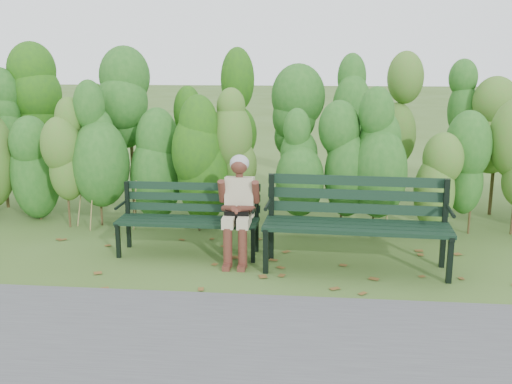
# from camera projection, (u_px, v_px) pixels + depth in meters

# --- Properties ---
(ground) EXTENTS (80.00, 80.00, 0.00)m
(ground) POSITION_uv_depth(u_px,v_px,m) (253.00, 263.00, 6.80)
(ground) COLOR #3E591F
(footpath) EXTENTS (60.00, 2.50, 0.01)m
(footpath) POSITION_uv_depth(u_px,v_px,m) (223.00, 358.00, 4.67)
(footpath) COLOR #474749
(footpath) RESTS_ON ground
(hedge_band) EXTENTS (11.04, 1.67, 2.42)m
(hedge_band) POSITION_uv_depth(u_px,v_px,m) (267.00, 132.00, 8.32)
(hedge_band) COLOR #47381E
(hedge_band) RESTS_ON ground
(leaf_litter) EXTENTS (5.15, 1.96, 0.01)m
(leaf_litter) POSITION_uv_depth(u_px,v_px,m) (291.00, 264.00, 6.76)
(leaf_litter) COLOR brown
(leaf_litter) RESTS_ON ground
(bench_left) EXTENTS (1.65, 0.54, 0.83)m
(bench_left) POSITION_uv_depth(u_px,v_px,m) (189.00, 213.00, 7.07)
(bench_left) COLOR black
(bench_left) RESTS_ON ground
(bench_right) EXTENTS (2.03, 0.75, 1.00)m
(bench_right) POSITION_uv_depth(u_px,v_px,m) (357.00, 216.00, 6.55)
(bench_right) COLOR black
(bench_right) RESTS_ON ground
(seated_woman) EXTENTS (0.47, 0.69, 1.20)m
(seated_woman) POSITION_uv_depth(u_px,v_px,m) (238.00, 202.00, 6.80)
(seated_woman) COLOR #B8B192
(seated_woman) RESTS_ON ground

